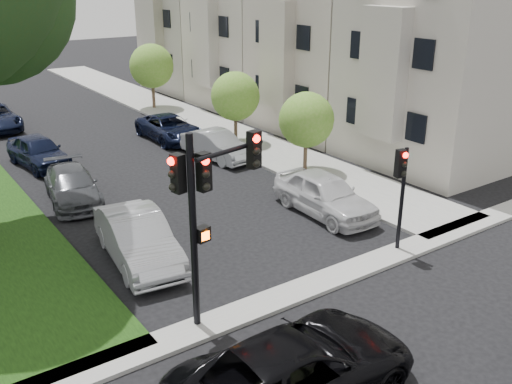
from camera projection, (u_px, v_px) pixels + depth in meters
ground at (364, 319)px, 15.03m from camera, size 140.00×140.00×0.00m
sidewalk_right at (174, 112)px, 36.96m from camera, size 3.50×44.00×0.12m
sidewalk_cross at (315, 285)px, 16.54m from camera, size 60.00×1.00×0.12m
house_a at (447, 11)px, 25.30m from camera, size 7.70×7.55×15.97m
house_b at (333, 4)px, 31.03m from camera, size 7.70×7.55×15.97m
small_tree_a at (306, 120)px, 25.10m from camera, size 2.46×2.46×3.69m
small_tree_b at (235, 96)px, 29.46m from camera, size 2.54×2.54×3.82m
small_tree_c at (152, 66)px, 36.97m from camera, size 2.85×2.85×4.28m
traffic_signal_main at (206, 195)px, 13.64m from camera, size 2.52×0.70×5.15m
traffic_signal_secondary at (401, 181)px, 17.72m from camera, size 0.47×0.38×3.53m
car_cross_near at (296, 369)px, 11.94m from camera, size 5.56×2.57×1.54m
car_parked_0 at (325, 194)px, 21.25m from camera, size 2.06×4.74×1.59m
car_parked_1 at (217, 145)px, 27.61m from camera, size 1.98×4.35×1.39m
car_parked_2 at (170, 128)px, 30.78m from camera, size 2.25×4.85×1.34m
car_parked_5 at (138, 238)px, 17.74m from camera, size 2.25×4.97×1.58m
car_parked_6 at (72, 186)px, 22.50m from camera, size 2.55×4.76×1.31m
car_parked_7 at (39, 151)px, 26.54m from camera, size 2.29×4.52×1.48m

